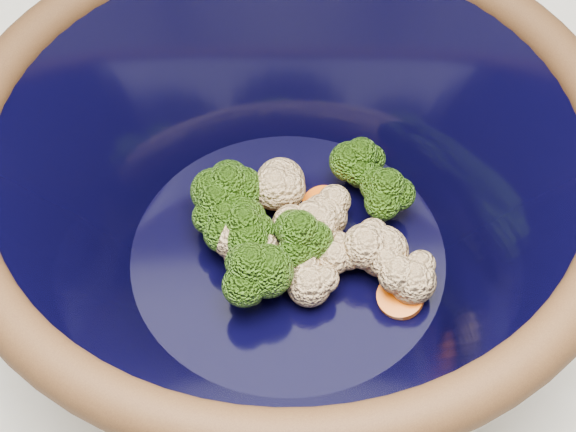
# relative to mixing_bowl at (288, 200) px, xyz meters

# --- Properties ---
(mixing_bowl) EXTENTS (0.37, 0.37, 0.16)m
(mixing_bowl) POSITION_rel_mixing_bowl_xyz_m (0.00, 0.00, 0.00)
(mixing_bowl) COLOR black
(mixing_bowl) RESTS_ON counter
(vegetable_pile) EXTENTS (0.15, 0.13, 0.05)m
(vegetable_pile) POSITION_rel_mixing_bowl_xyz_m (0.00, 0.01, -0.03)
(vegetable_pile) COLOR #608442
(vegetable_pile) RESTS_ON mixing_bowl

